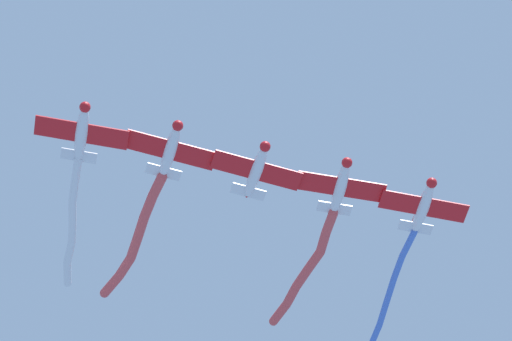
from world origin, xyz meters
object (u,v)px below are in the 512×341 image
at_px(airplane_left_wing, 170,150).
at_px(airplane_trail, 423,206).
at_px(airplane_slot, 340,186).
at_px(airplane_lead, 82,132).
at_px(airplane_right_wing, 256,170).

height_order(airplane_left_wing, airplane_trail, airplane_left_wing).
xyz_separation_m(airplane_slot, airplane_trail, (6.42, 4.24, -0.30)).
relative_size(airplane_lead, airplane_trail, 1.00).
height_order(airplane_lead, airplane_slot, airplane_slot).
relative_size(airplane_lead, airplane_left_wing, 1.04).
bearing_deg(airplane_slot, airplane_right_wing, -86.46).
bearing_deg(airplane_trail, airplane_right_wing, -87.96).
distance_m(airplane_left_wing, airplane_slot, 15.36).
xyz_separation_m(airplane_left_wing, airplane_trail, (19.23, 12.71, -0.30)).
relative_size(airplane_lead, airplane_slot, 1.00).
distance_m(airplane_left_wing, airplane_right_wing, 7.69).
height_order(airplane_right_wing, airplane_slot, airplane_slot).
height_order(airplane_slot, airplane_trail, airplane_slot).
bearing_deg(airplane_lead, airplane_right_wing, 92.87).
distance_m(airplane_lead, airplane_trail, 30.75).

